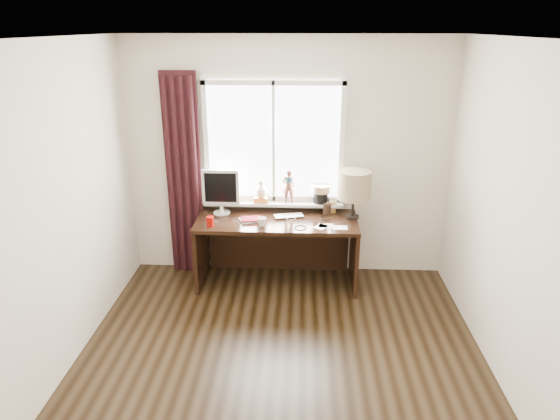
{
  "coord_description": "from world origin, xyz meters",
  "views": [
    {
      "loc": [
        0.15,
        -3.26,
        2.68
      ],
      "look_at": [
        -0.05,
        1.25,
        1.0
      ],
      "focal_mm": 32.0,
      "sensor_mm": 36.0,
      "label": 1
    }
  ],
  "objects_px": {
    "laptop": "(289,216)",
    "mug": "(262,222)",
    "table_lamp": "(354,186)",
    "monitor": "(221,189)",
    "desk": "(277,237)",
    "red_cup": "(210,221)"
  },
  "relations": [
    {
      "from": "mug",
      "to": "red_cup",
      "type": "relative_size",
      "value": 0.93
    },
    {
      "from": "laptop",
      "to": "table_lamp",
      "type": "bearing_deg",
      "value": -14.39
    },
    {
      "from": "laptop",
      "to": "mug",
      "type": "height_order",
      "value": "mug"
    },
    {
      "from": "desk",
      "to": "laptop",
      "type": "bearing_deg",
      "value": -10.02
    },
    {
      "from": "mug",
      "to": "table_lamp",
      "type": "height_order",
      "value": "table_lamp"
    },
    {
      "from": "table_lamp",
      "to": "red_cup",
      "type": "bearing_deg",
      "value": -168.9
    },
    {
      "from": "red_cup",
      "to": "laptop",
      "type": "bearing_deg",
      "value": 19.56
    },
    {
      "from": "mug",
      "to": "monitor",
      "type": "bearing_deg",
      "value": 143.97
    },
    {
      "from": "laptop",
      "to": "desk",
      "type": "height_order",
      "value": "laptop"
    },
    {
      "from": "red_cup",
      "to": "desk",
      "type": "height_order",
      "value": "red_cup"
    },
    {
      "from": "laptop",
      "to": "mug",
      "type": "bearing_deg",
      "value": -151.51
    },
    {
      "from": "monitor",
      "to": "table_lamp",
      "type": "xyz_separation_m",
      "value": [
        1.41,
        -0.08,
        0.09
      ]
    },
    {
      "from": "red_cup",
      "to": "desk",
      "type": "relative_size",
      "value": 0.06
    },
    {
      "from": "red_cup",
      "to": "monitor",
      "type": "height_order",
      "value": "monitor"
    },
    {
      "from": "red_cup",
      "to": "table_lamp",
      "type": "xyz_separation_m",
      "value": [
        1.47,
        0.29,
        0.31
      ]
    },
    {
      "from": "table_lamp",
      "to": "monitor",
      "type": "bearing_deg",
      "value": 176.88
    },
    {
      "from": "laptop",
      "to": "red_cup",
      "type": "relative_size",
      "value": 3.1
    },
    {
      "from": "desk",
      "to": "table_lamp",
      "type": "xyz_separation_m",
      "value": [
        0.8,
        -0.02,
        0.61
      ]
    },
    {
      "from": "monitor",
      "to": "table_lamp",
      "type": "height_order",
      "value": "table_lamp"
    },
    {
      "from": "monitor",
      "to": "table_lamp",
      "type": "bearing_deg",
      "value": -3.12
    },
    {
      "from": "desk",
      "to": "monitor",
      "type": "bearing_deg",
      "value": 174.37
    },
    {
      "from": "laptop",
      "to": "mug",
      "type": "distance_m",
      "value": 0.37
    }
  ]
}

